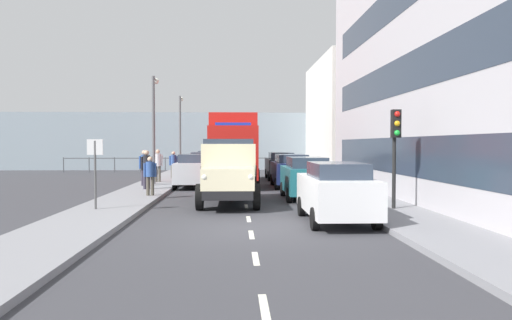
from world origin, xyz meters
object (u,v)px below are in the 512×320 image
object	(u,v)px
truck_vintage_cream	(229,173)
car_teal_kerbside_1	(306,177)
lamp_post_promenade	(154,119)
pedestrian_by_lamp	(147,166)
lamp_post_far	(180,126)
pedestrian_couple_a	(150,173)
pedestrian_near_railing	(144,165)
traffic_light_near	(395,137)
pedestrian_in_dark_coat	(158,163)
lorry_cargo_red	(233,147)
car_maroon_oppositeside_1	(203,165)
car_white_kerbside_near	(336,191)
car_black_kerbside_3	(281,165)
street_sign	(95,162)
car_red_oppositeside_2	(208,162)
car_navy_kerbside_2	(291,170)
car_silver_oppositeside_0	(195,170)
pedestrian_strolling	(173,163)

from	to	relation	value
truck_vintage_cream	car_teal_kerbside_1	xyz separation A→B (m)	(-3.12, -1.75, -0.28)
car_teal_kerbside_1	lamp_post_promenade	size ratio (longest dim) A/B	0.69
pedestrian_by_lamp	lamp_post_far	bearing A→B (deg)	-90.33
pedestrian_by_lamp	lamp_post_far	xyz separation A→B (m)	(-0.07, -12.99, 2.34)
pedestrian_couple_a	pedestrian_near_railing	distance (m)	4.80
traffic_light_near	pedestrian_in_dark_coat	bearing A→B (deg)	-50.50
lorry_cargo_red	car_maroon_oppositeside_1	distance (m)	5.27
car_white_kerbside_near	lamp_post_far	size ratio (longest dim) A/B	0.71
car_black_kerbside_3	lamp_post_promenade	size ratio (longest dim) A/B	0.71
pedestrian_near_railing	street_sign	world-z (taller)	street_sign
car_black_kerbside_3	lamp_post_far	size ratio (longest dim) A/B	0.72
lorry_cargo_red	car_teal_kerbside_1	world-z (taller)	lorry_cargo_red
lorry_cargo_red	lamp_post_promenade	size ratio (longest dim) A/B	1.44
lorry_cargo_red	car_red_oppositeside_2	xyz separation A→B (m)	(1.98, -10.47, -1.18)
pedestrian_in_dark_coat	street_sign	bearing A→B (deg)	89.00
pedestrian_by_lamp	lamp_post_far	world-z (taller)	lamp_post_far
car_navy_kerbside_2	pedestrian_by_lamp	world-z (taller)	pedestrian_by_lamp
car_navy_kerbside_2	car_red_oppositeside_2	bearing A→B (deg)	-67.83
truck_vintage_cream	car_silver_oppositeside_0	bearing A→B (deg)	-75.60
pedestrian_couple_a	pedestrian_by_lamp	distance (m)	2.83
car_black_kerbside_3	car_silver_oppositeside_0	bearing A→B (deg)	47.62
pedestrian_strolling	street_sign	xyz separation A→B (m)	(0.71, 13.82, 0.57)
truck_vintage_cream	lamp_post_far	bearing A→B (deg)	-77.94
car_teal_kerbside_1	car_navy_kerbside_2	world-z (taller)	same
lorry_cargo_red	lamp_post_promenade	bearing A→B (deg)	10.75
car_silver_oppositeside_0	pedestrian_couple_a	distance (m)	5.32
lorry_cargo_red	pedestrian_strolling	world-z (taller)	lorry_cargo_red
car_red_oppositeside_2	traffic_light_near	xyz separation A→B (m)	(-7.24, 21.57, 1.58)
car_teal_kerbside_1	lamp_post_promenade	bearing A→B (deg)	-40.88
pedestrian_couple_a	car_silver_oppositeside_0	bearing A→B (deg)	-105.10
car_teal_kerbside_1	car_navy_kerbside_2	xyz separation A→B (m)	(-0.00, -5.29, 0.00)
truck_vintage_cream	lamp_post_far	size ratio (longest dim) A/B	1.00
pedestrian_near_railing	traffic_light_near	bearing A→B (deg)	137.12
lorry_cargo_red	lamp_post_far	xyz separation A→B (m)	(3.94, -9.03, 1.49)
car_navy_kerbside_2	street_sign	distance (m)	11.68
truck_vintage_cream	pedestrian_near_railing	bearing A→B (deg)	-57.04
pedestrian_couple_a	car_black_kerbside_3	bearing A→B (deg)	-120.98
car_navy_kerbside_2	traffic_light_near	bearing A→B (deg)	103.62
car_maroon_oppositeside_1	pedestrian_in_dark_coat	world-z (taller)	pedestrian_in_dark_coat
pedestrian_in_dark_coat	traffic_light_near	world-z (taller)	traffic_light_near
car_red_oppositeside_2	lamp_post_promenade	xyz separation A→B (m)	(2.21, 11.26, 2.69)
car_teal_kerbside_1	pedestrian_near_railing	size ratio (longest dim) A/B	2.19
car_silver_oppositeside_0	traffic_light_near	size ratio (longest dim) A/B	1.23
car_white_kerbside_near	pedestrian_strolling	world-z (taller)	pedestrian_strolling
car_silver_oppositeside_0	traffic_light_near	bearing A→B (deg)	127.26
lorry_cargo_red	car_white_kerbside_near	bearing A→B (deg)	103.17
lamp_post_promenade	pedestrian_strolling	bearing A→B (deg)	-97.35
car_silver_oppositeside_0	pedestrian_by_lamp	xyz separation A→B (m)	(2.03, 2.38, 0.33)
car_red_oppositeside_2	traffic_light_near	bearing A→B (deg)	108.55
pedestrian_strolling	traffic_light_near	size ratio (longest dim) A/B	0.52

